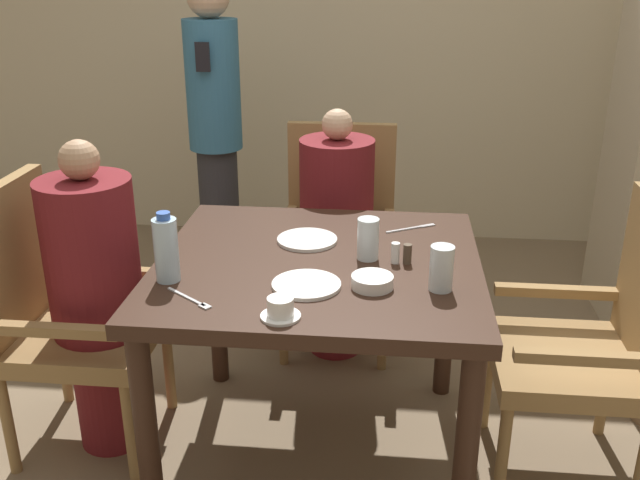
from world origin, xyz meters
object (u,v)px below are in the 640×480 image
at_px(diner_in_far_chair, 336,233).
at_px(water_bottle, 166,249).
at_px(chair_far_side, 339,229).
at_px(plate_main_left, 307,240).
at_px(glass_tall_mid, 368,239).
at_px(chair_left_side, 59,310).
at_px(teacup_with_saucer, 280,309).
at_px(diner_in_left_chair, 97,297).
at_px(plate_main_right, 306,285).
at_px(bowl_small, 372,282).
at_px(standing_host, 215,127).
at_px(glass_tall_near, 441,268).
at_px(chair_right_side, 598,336).

relative_size(diner_in_far_chair, water_bottle, 5.05).
xyz_separation_m(diner_in_far_chair, water_bottle, (-0.45, -0.96, 0.30)).
relative_size(chair_far_side, plate_main_left, 4.72).
xyz_separation_m(water_bottle, glass_tall_mid, (0.61, 0.23, -0.03)).
bearing_deg(diner_in_far_chair, chair_left_side, -140.95).
height_order(chair_left_side, teacup_with_saucer, chair_left_side).
height_order(diner_in_left_chair, plate_main_right, diner_in_left_chair).
bearing_deg(plate_main_left, chair_left_side, -169.79).
bearing_deg(plate_main_right, plate_main_left, 96.44).
bearing_deg(glass_tall_mid, teacup_with_saucer, -116.94).
bearing_deg(diner_in_left_chair, water_bottle, -31.32).
distance_m(diner_in_far_chair, plate_main_right, 0.99).
height_order(diner_in_left_chair, diner_in_far_chair, diner_in_left_chair).
height_order(plate_main_right, bowl_small, bowl_small).
distance_m(chair_far_side, diner_in_far_chair, 0.15).
height_order(chair_far_side, standing_host, standing_host).
xyz_separation_m(chair_far_side, glass_tall_near, (0.39, -1.09, 0.31)).
distance_m(diner_in_left_chair, chair_right_side, 1.72).
height_order(standing_host, plate_main_right, standing_host).
xyz_separation_m(chair_right_side, glass_tall_mid, (-0.77, 0.03, 0.31)).
height_order(standing_host, water_bottle, standing_host).
xyz_separation_m(diner_in_left_chair, diner_in_far_chair, (0.78, 0.76, -0.02)).
height_order(diner_in_left_chair, plate_main_left, diner_in_left_chair).
height_order(chair_right_side, teacup_with_saucer, chair_right_side).
relative_size(plate_main_left, glass_tall_near, 1.52).
bearing_deg(glass_tall_near, plate_main_right, -176.89).
height_order(plate_main_right, glass_tall_mid, glass_tall_mid).
xyz_separation_m(diner_in_far_chair, teacup_with_saucer, (-0.06, -1.17, 0.22)).
bearing_deg(glass_tall_mid, water_bottle, -159.12).
height_order(water_bottle, glass_tall_mid, water_bottle).
xyz_separation_m(teacup_with_saucer, glass_tall_near, (0.45, 0.23, 0.04)).
distance_m(chair_right_side, standing_host, 2.20).
xyz_separation_m(diner_in_far_chair, plate_main_right, (-0.02, -0.96, 0.20)).
height_order(chair_right_side, plate_main_left, chair_right_side).
height_order(chair_far_side, diner_in_far_chair, diner_in_far_chair).
bearing_deg(standing_host, chair_right_side, -41.58).
height_order(chair_far_side, teacup_with_saucer, chair_far_side).
relative_size(plate_main_left, glass_tall_mid, 1.52).
bearing_deg(water_bottle, bowl_small, 1.08).
height_order(chair_left_side, plate_main_left, chair_left_side).
relative_size(chair_left_side, glass_tall_mid, 7.17).
relative_size(chair_far_side, glass_tall_near, 7.17).
relative_size(water_bottle, glass_tall_mid, 1.59).
relative_size(chair_left_side, diner_in_far_chair, 0.89).
relative_size(plate_main_left, plate_main_right, 1.00).
xyz_separation_m(glass_tall_near, glass_tall_mid, (-0.23, 0.21, 0.00)).
bearing_deg(water_bottle, diner_in_far_chair, 65.06).
bearing_deg(water_bottle, diner_in_left_chair, 148.68).
height_order(standing_host, bowl_small, standing_host).
height_order(chair_left_side, plate_main_right, chair_left_side).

